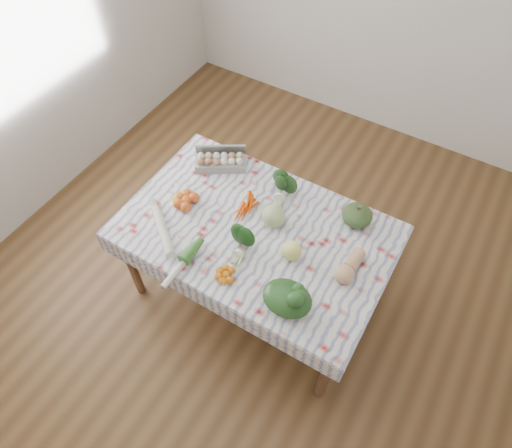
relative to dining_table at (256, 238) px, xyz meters
name	(u,v)px	position (x,y,z in m)	size (l,w,h in m)	color
ground	(256,290)	(0.00, 0.00, -0.68)	(4.50, 4.50, 0.00)	#51351B
dining_table	(256,238)	(0.00, 0.00, 0.00)	(1.60, 1.00, 0.75)	brown
tablecloth	(256,230)	(0.00, 0.00, 0.08)	(1.66, 1.06, 0.01)	white
egg_carton	(221,163)	(-0.48, 0.34, 0.13)	(0.34, 0.14, 0.09)	gray
carrot_bunch	(249,209)	(-0.11, 0.10, 0.10)	(0.20, 0.18, 0.04)	#E44803
kale_bunch	(282,187)	(0.00, 0.33, 0.16)	(0.18, 0.16, 0.16)	#193C16
kabocha_squash	(357,215)	(0.50, 0.38, 0.15)	(0.19, 0.19, 0.12)	#354F24
cabbage	(274,216)	(0.07, 0.10, 0.16)	(0.15, 0.15, 0.15)	#AABE7F
butternut_squash	(350,266)	(0.61, 0.02, 0.14)	(0.11, 0.24, 0.11)	tan
orange_cluster	(186,200)	(-0.49, -0.05, 0.12)	(0.22, 0.22, 0.07)	orange
broccoli	(243,245)	(0.02, -0.17, 0.14)	(0.16, 0.16, 0.12)	#164413
mandarin_cluster	(226,274)	(0.02, -0.37, 0.11)	(0.15, 0.15, 0.05)	orange
grapefruit	(292,251)	(0.28, -0.06, 0.14)	(0.12, 0.12, 0.12)	#E8EA6E
spinach_bag	(287,298)	(0.41, -0.35, 0.15)	(0.28, 0.23, 0.12)	#183815
daikon	(163,230)	(-0.48, -0.31, 0.11)	(0.06, 0.06, 0.40)	silver
leek	(183,264)	(-0.23, -0.44, 0.10)	(0.04, 0.04, 0.36)	silver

